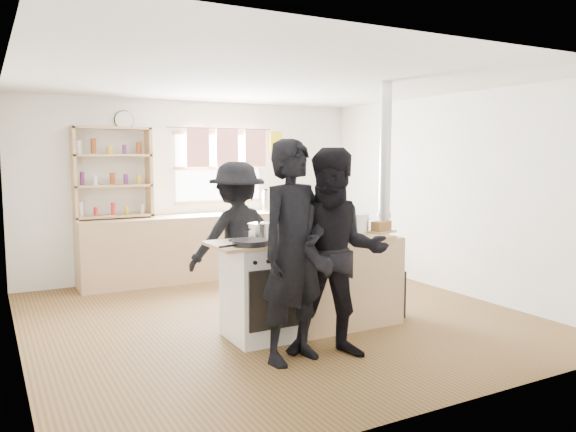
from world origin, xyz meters
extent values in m
cube|color=brown|center=(0.00, 0.00, -0.01)|extent=(5.00, 5.00, 0.01)
cube|color=tan|center=(0.00, 2.22, 0.45)|extent=(3.40, 0.55, 0.90)
cube|color=tan|center=(-1.20, 2.34, 0.94)|extent=(1.00, 0.28, 0.03)
cube|color=tan|center=(-1.20, 2.34, 1.33)|extent=(1.00, 0.28, 0.03)
cube|color=tan|center=(-1.20, 2.34, 1.74)|extent=(1.00, 0.28, 0.03)
cube|color=tan|center=(-1.20, 2.34, 2.08)|extent=(1.00, 0.28, 0.03)
cube|color=tan|center=(-1.68, 2.34, 1.50)|extent=(0.04, 0.28, 1.20)
cube|color=tan|center=(-0.72, 2.34, 1.50)|extent=(0.04, 0.28, 1.20)
cylinder|color=silver|center=(0.98, 2.22, 1.06)|extent=(0.10, 0.10, 0.31)
cube|color=white|center=(-0.45, -0.55, 0.45)|extent=(0.60, 0.60, 0.90)
cube|color=tan|center=(0.45, -0.55, 0.45)|extent=(1.20, 0.60, 0.90)
cube|color=tan|center=(0.00, -0.55, 0.92)|extent=(1.84, 0.64, 0.03)
cylinder|color=black|center=(-0.62, -0.71, 0.96)|extent=(0.41, 0.41, 0.05)
cylinder|color=#33561D|center=(-0.62, -0.71, 0.97)|extent=(0.30, 0.30, 0.02)
cube|color=silver|center=(0.13, -0.48, 0.97)|extent=(0.32, 0.29, 0.08)
cube|color=brown|center=(0.13, -0.48, 0.99)|extent=(0.27, 0.25, 0.02)
cylinder|color=#B9B9BB|center=(-0.39, -0.40, 1.00)|extent=(0.21, 0.21, 0.15)
cylinder|color=#B9B9BB|center=(-0.39, -0.40, 1.08)|extent=(0.22, 0.22, 0.01)
sphere|color=black|center=(-0.39, -0.40, 1.10)|extent=(0.03, 0.03, 0.03)
cylinder|color=#BCBCBF|center=(0.63, -0.53, 1.03)|extent=(0.31, 0.31, 0.20)
cylinder|color=#BCBCBF|center=(0.63, -0.53, 1.14)|extent=(0.32, 0.32, 0.01)
sphere|color=black|center=(0.63, -0.53, 1.15)|extent=(0.03, 0.03, 0.03)
cube|color=tan|center=(0.93, -0.61, 0.94)|extent=(0.33, 0.27, 0.02)
cube|color=olive|center=(0.93, -0.61, 1.00)|extent=(0.24, 0.17, 0.10)
cube|color=black|center=(1.03, -0.53, 0.25)|extent=(0.35, 0.35, 0.50)
cylinder|color=#ADADB2|center=(1.03, -0.53, 1.50)|extent=(0.12, 0.12, 2.00)
imported|color=black|center=(-0.45, -1.21, 0.94)|extent=(0.76, 0.58, 1.87)
imported|color=black|center=(-0.09, -1.31, 0.90)|extent=(1.09, 1.01, 1.80)
imported|color=black|center=(-0.31, 0.31, 0.83)|extent=(1.12, 0.69, 1.67)
camera|label=1|loc=(-2.71, -5.24, 1.74)|focal=35.00mm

